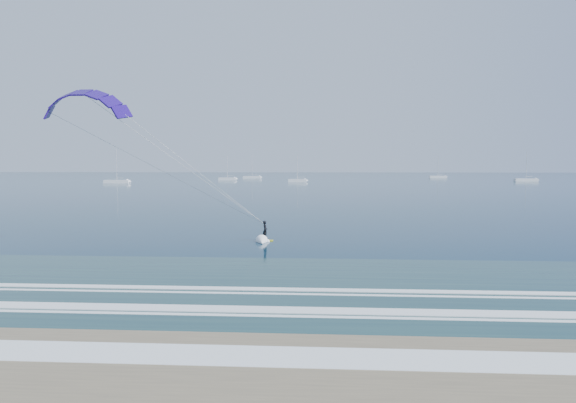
# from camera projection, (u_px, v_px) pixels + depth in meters

# --- Properties ---
(ground) EXTENTS (900.00, 900.00, 0.00)m
(ground) POSITION_uv_depth(u_px,v_px,m) (281.00, 354.00, 18.63)
(ground) COLOR #06283C
(ground) RESTS_ON ground
(kitesurfer_rig) EXTENTS (19.28, 8.38, 13.94)m
(kitesurfer_rig) POSITION_uv_depth(u_px,v_px,m) (177.00, 162.00, 43.05)
(kitesurfer_rig) COLOR yellow
(kitesurfer_rig) RESTS_ON ground
(sailboat_0) EXTENTS (9.52, 2.40, 12.83)m
(sailboat_0) POSITION_uv_depth(u_px,v_px,m) (117.00, 181.00, 191.40)
(sailboat_0) COLOR white
(sailboat_0) RESTS_ON ground
(sailboat_1) EXTENTS (7.78, 2.40, 10.82)m
(sailboat_1) POSITION_uv_depth(u_px,v_px,m) (228.00, 179.00, 228.11)
(sailboat_1) COLOR white
(sailboat_1) RESTS_ON ground
(sailboat_2) EXTENTS (8.95, 2.40, 12.04)m
(sailboat_2) POSITION_uv_depth(u_px,v_px,m) (252.00, 177.00, 257.87)
(sailboat_2) COLOR white
(sailboat_2) RESTS_ON ground
(sailboat_3) EXTENTS (7.25, 2.40, 10.26)m
(sailboat_3) POSITION_uv_depth(u_px,v_px,m) (297.00, 180.00, 203.42)
(sailboat_3) COLOR white
(sailboat_3) RESTS_ON ground
(sailboat_4) EXTENTS (8.67, 2.40, 11.79)m
(sailboat_4) POSITION_uv_depth(u_px,v_px,m) (438.00, 177.00, 265.61)
(sailboat_4) COLOR white
(sailboat_4) RESTS_ON ground
(sailboat_5) EXTENTS (9.15, 2.40, 12.43)m
(sailboat_5) POSITION_uv_depth(u_px,v_px,m) (526.00, 180.00, 211.98)
(sailboat_5) COLOR white
(sailboat_5) RESTS_ON ground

